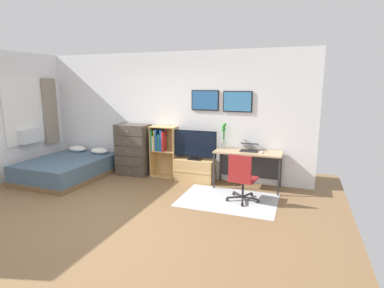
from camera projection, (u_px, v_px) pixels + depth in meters
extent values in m
plane|color=brown|center=(108.00, 217.00, 4.75)|extent=(7.20, 7.20, 0.00)
cube|color=white|center=(170.00, 115.00, 6.73)|extent=(6.12, 0.06, 2.70)
cube|color=black|center=(205.00, 100.00, 6.35)|extent=(0.59, 0.02, 0.42)
cube|color=#285B93|center=(205.00, 100.00, 6.34)|extent=(0.55, 0.01, 0.38)
cube|color=black|center=(238.00, 102.00, 6.12)|extent=(0.59, 0.02, 0.42)
cube|color=teal|center=(237.00, 102.00, 6.11)|extent=(0.55, 0.01, 0.38)
cube|color=white|center=(24.00, 111.00, 6.67)|extent=(0.02, 1.03, 1.48)
cube|color=silver|center=(24.00, 111.00, 6.67)|extent=(0.01, 0.95, 1.40)
cube|color=gray|center=(51.00, 111.00, 7.30)|extent=(0.05, 0.40, 1.54)
cube|color=silver|center=(30.00, 136.00, 6.74)|extent=(0.20, 0.52, 0.30)
cube|color=#B2B7BC|center=(228.00, 200.00, 5.43)|extent=(1.70, 1.20, 0.01)
cube|color=brown|center=(68.00, 176.00, 6.70)|extent=(1.49, 1.93, 0.10)
cube|color=#476075|center=(67.00, 166.00, 6.66)|extent=(1.45, 1.89, 0.33)
ellipsoid|color=white|center=(77.00, 149.00, 7.37)|extent=(0.44, 0.29, 0.14)
ellipsoid|color=white|center=(99.00, 151.00, 7.15)|extent=(0.44, 0.29, 0.14)
cube|color=#4C4238|center=(133.00, 149.00, 6.90)|extent=(0.74, 0.42, 1.14)
cube|color=#493F35|center=(129.00, 171.00, 6.79)|extent=(0.70, 0.01, 0.21)
sphere|color=#A59E8C|center=(129.00, 171.00, 6.78)|extent=(0.03, 0.03, 0.03)
cube|color=#493F35|center=(129.00, 161.00, 6.75)|extent=(0.70, 0.01, 0.21)
sphere|color=#A59E8C|center=(128.00, 162.00, 6.73)|extent=(0.03, 0.03, 0.03)
cube|color=#493F35|center=(128.00, 151.00, 6.70)|extent=(0.70, 0.01, 0.21)
sphere|color=#A59E8C|center=(128.00, 152.00, 6.69)|extent=(0.03, 0.03, 0.03)
cube|color=#493F35|center=(128.00, 141.00, 6.66)|extent=(0.70, 0.01, 0.21)
sphere|color=#A59E8C|center=(127.00, 141.00, 6.64)|extent=(0.03, 0.03, 0.03)
cube|color=#493F35|center=(127.00, 131.00, 6.61)|extent=(0.70, 0.01, 0.21)
sphere|color=#A59E8C|center=(127.00, 131.00, 6.60)|extent=(0.03, 0.03, 0.03)
cube|color=tan|center=(153.00, 151.00, 6.81)|extent=(0.02, 0.30, 1.12)
cube|color=tan|center=(176.00, 153.00, 6.62)|extent=(0.02, 0.30, 1.12)
cube|color=tan|center=(165.00, 176.00, 6.82)|extent=(0.58, 0.30, 0.02)
cube|color=tan|center=(164.00, 151.00, 6.71)|extent=(0.54, 0.30, 0.02)
cube|color=tan|center=(164.00, 127.00, 6.61)|extent=(0.54, 0.30, 0.02)
cube|color=tan|center=(167.00, 150.00, 6.85)|extent=(0.58, 0.01, 1.12)
cube|color=#2D8C4C|center=(153.00, 140.00, 6.70)|extent=(0.03, 0.18, 0.45)
cube|color=white|center=(155.00, 143.00, 6.71)|extent=(0.04, 0.21, 0.31)
cube|color=gold|center=(156.00, 140.00, 6.68)|extent=(0.02, 0.18, 0.44)
cube|color=#1E519E|center=(157.00, 140.00, 6.68)|extent=(0.03, 0.22, 0.47)
cube|color=#1E519E|center=(159.00, 143.00, 6.67)|extent=(0.03, 0.19, 0.34)
cube|color=#2D8C4C|center=(160.00, 142.00, 6.66)|extent=(0.02, 0.20, 0.36)
cube|color=#1E519E|center=(161.00, 143.00, 6.64)|extent=(0.02, 0.17, 0.32)
cube|color=#1E519E|center=(162.00, 140.00, 6.62)|extent=(0.04, 0.18, 0.47)
cube|color=red|center=(164.00, 141.00, 6.62)|extent=(0.03, 0.20, 0.43)
cube|color=tan|center=(195.00, 170.00, 6.48)|extent=(0.82, 0.40, 0.46)
cube|color=tan|center=(192.00, 173.00, 6.30)|extent=(0.82, 0.01, 0.02)
cube|color=black|center=(195.00, 159.00, 6.42)|extent=(0.28, 0.16, 0.02)
cube|color=black|center=(195.00, 158.00, 6.41)|extent=(0.06, 0.04, 0.05)
cube|color=black|center=(195.00, 144.00, 6.36)|extent=(0.93, 0.02, 0.56)
cube|color=black|center=(195.00, 144.00, 6.34)|extent=(0.90, 0.01, 0.53)
cube|color=tan|center=(248.00, 152.00, 5.94)|extent=(1.29, 0.56, 0.03)
cube|color=#2D2D30|center=(214.00, 171.00, 5.99)|extent=(0.03, 0.03, 0.71)
cube|color=#2D2D30|center=(279.00, 177.00, 5.58)|extent=(0.03, 0.03, 0.71)
cube|color=#2D2D30|center=(220.00, 165.00, 6.45)|extent=(0.03, 0.03, 0.71)
cube|color=#2D2D30|center=(281.00, 170.00, 6.04)|extent=(0.03, 0.03, 0.71)
cube|color=#2D2D30|center=(250.00, 165.00, 6.25)|extent=(1.23, 0.02, 0.50)
cylinder|color=#232326|center=(258.00, 202.00, 5.29)|extent=(0.05, 0.05, 0.05)
cube|color=#232326|center=(250.00, 198.00, 5.34)|extent=(0.28, 0.07, 0.02)
cylinder|color=#232326|center=(252.00, 195.00, 5.61)|extent=(0.05, 0.05, 0.05)
cube|color=#232326|center=(247.00, 195.00, 5.50)|extent=(0.15, 0.26, 0.02)
cylinder|color=#232326|center=(234.00, 194.00, 5.66)|extent=(0.05, 0.05, 0.05)
cube|color=#232326|center=(238.00, 194.00, 5.53)|extent=(0.22, 0.22, 0.02)
cylinder|color=#232326|center=(227.00, 200.00, 5.38)|extent=(0.05, 0.05, 0.05)
cube|color=#232326|center=(235.00, 197.00, 5.39)|extent=(0.26, 0.16, 0.02)
cylinder|color=#232326|center=(242.00, 205.00, 5.14)|extent=(0.05, 0.05, 0.05)
cube|color=#232326|center=(242.00, 200.00, 5.27)|extent=(0.08, 0.28, 0.02)
cylinder|color=#232326|center=(243.00, 188.00, 5.38)|extent=(0.04, 0.04, 0.30)
cube|color=maroon|center=(243.00, 179.00, 5.34)|extent=(0.50, 0.50, 0.03)
cube|color=maroon|center=(240.00, 169.00, 5.12)|extent=(0.40, 0.09, 0.45)
cube|color=#333338|center=(249.00, 151.00, 5.95)|extent=(0.36, 0.25, 0.01)
cube|color=black|center=(249.00, 151.00, 5.94)|extent=(0.33, 0.23, 0.00)
cube|color=#333338|center=(250.00, 144.00, 6.06)|extent=(0.36, 0.24, 0.07)
cube|color=navy|center=(250.00, 144.00, 6.06)|extent=(0.34, 0.22, 0.06)
ellipsoid|color=silver|center=(262.00, 152.00, 5.79)|extent=(0.06, 0.10, 0.03)
cylinder|color=silver|center=(224.00, 144.00, 6.26)|extent=(0.09, 0.09, 0.16)
cylinder|color=#3D8438|center=(224.00, 135.00, 6.22)|extent=(0.01, 0.01, 0.43)
sphere|color=#308B2C|center=(225.00, 125.00, 6.18)|extent=(0.07, 0.07, 0.07)
cylinder|color=#3D8438|center=(224.00, 137.00, 6.25)|extent=(0.01, 0.01, 0.33)
sphere|color=#308B2C|center=(224.00, 129.00, 6.22)|extent=(0.07, 0.07, 0.07)
cylinder|color=#3D8438|center=(223.00, 138.00, 6.24)|extent=(0.01, 0.01, 0.32)
sphere|color=#308B2C|center=(223.00, 130.00, 6.20)|extent=(0.07, 0.07, 0.07)
cylinder|color=#3D8438|center=(223.00, 136.00, 6.21)|extent=(0.01, 0.01, 0.39)
sphere|color=#308B2C|center=(224.00, 127.00, 6.18)|extent=(0.07, 0.07, 0.07)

